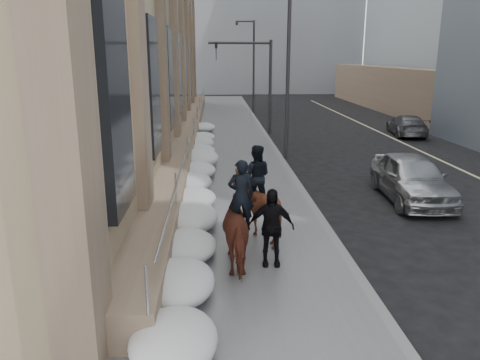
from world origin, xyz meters
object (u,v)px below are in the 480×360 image
Objects in this scene: mounted_horse_left at (243,226)px; mounted_horse_right at (256,201)px; car_silver at (411,177)px; car_grey at (407,125)px; pedestrian at (271,227)px.

mounted_horse_right reaches higher than mounted_horse_left.
mounted_horse_left is at bearing 85.32° from mounted_horse_right.
mounted_horse_left is 0.52× the size of car_silver.
car_silver is (6.32, 5.28, -0.27)m from mounted_horse_left.
car_silver is 1.07× the size of car_grey.
pedestrian is at bearing -133.38° from car_silver.
mounted_horse_left is at bearing -136.71° from car_silver.
car_grey is at bearing 63.36° from pedestrian.
car_silver is at bearing -139.05° from mounted_horse_right.
mounted_horse_right is (0.44, 1.72, 0.07)m from mounted_horse_left.
mounted_horse_left is 8.24m from car_silver.
mounted_horse_right is 20.71m from car_grey.
mounted_horse_left is 1.78m from mounted_horse_right.
car_grey is (11.33, 17.33, -0.51)m from mounted_horse_right.
pedestrian is at bearing 68.38° from car_grey.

